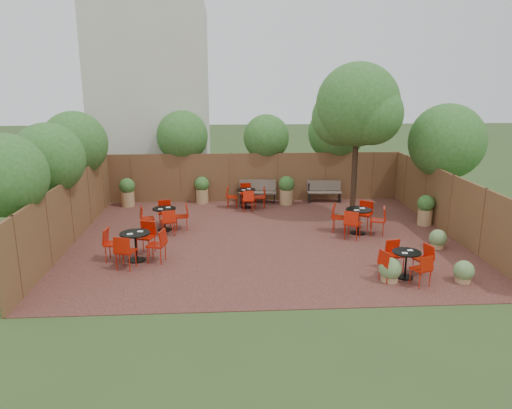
{
  "coord_description": "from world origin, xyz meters",
  "views": [
    {
      "loc": [
        -1.23,
        -14.73,
        4.96
      ],
      "look_at": [
        -0.26,
        0.5,
        1.0
      ],
      "focal_mm": 34.15,
      "sensor_mm": 36.0,
      "label": 1
    }
  ],
  "objects": [
    {
      "name": "courtyard_paving",
      "position": [
        0.0,
        0.0,
        0.01
      ],
      "size": [
        12.0,
        10.0,
        0.02
      ],
      "primitive_type": "cube",
      "color": "#3C1E18",
      "rests_on": "ground"
    },
    {
      "name": "overhang_foliage",
      "position": [
        -0.76,
        2.79,
        2.69
      ],
      "size": [
        15.7,
        10.54,
        2.67
      ],
      "color": "#2D6320",
      "rests_on": "ground"
    },
    {
      "name": "fence_right",
      "position": [
        6.0,
        0.0,
        1.0
      ],
      "size": [
        0.08,
        10.0,
        2.0
      ],
      "primitive_type": "cube",
      "color": "brown",
      "rests_on": "ground"
    },
    {
      "name": "low_shrubs",
      "position": [
        4.08,
        -2.91,
        0.3
      ],
      "size": [
        2.8,
        3.02,
        0.61
      ],
      "color": "#A88254",
      "rests_on": "courtyard_paving"
    },
    {
      "name": "fence_back",
      "position": [
        0.0,
        5.0,
        1.0
      ],
      "size": [
        12.0,
        0.08,
        2.0
      ],
      "primitive_type": "cube",
      "color": "brown",
      "rests_on": "ground"
    },
    {
      "name": "ground",
      "position": [
        0.0,
        0.0,
        0.0
      ],
      "size": [
        80.0,
        80.0,
        0.0
      ],
      "primitive_type": "plane",
      "color": "#354F23",
      "rests_on": "ground"
    },
    {
      "name": "park_bench_right",
      "position": [
        2.83,
        4.62,
        0.46
      ],
      "size": [
        1.41,
        0.54,
        0.86
      ],
      "rotation": [
        0.0,
        0.0,
        -0.07
      ],
      "color": "brown",
      "rests_on": "courtyard_paving"
    },
    {
      "name": "courtyard_tree",
      "position": [
        3.34,
        2.06,
        3.93
      ],
      "size": [
        2.96,
        2.89,
        5.51
      ],
      "rotation": [
        0.0,
        0.0,
        -0.11
      ],
      "color": "black",
      "rests_on": "courtyard_paving"
    },
    {
      "name": "planters",
      "position": [
        -0.3,
        3.69,
        0.62
      ],
      "size": [
        11.38,
        4.21,
        1.15
      ],
      "color": "#A88254",
      "rests_on": "courtyard_paving"
    },
    {
      "name": "park_bench_left",
      "position": [
        0.08,
        4.63,
        0.5
      ],
      "size": [
        1.55,
        0.66,
        0.93
      ],
      "rotation": [
        0.0,
        0.0,
        -0.12
      ],
      "color": "brown",
      "rests_on": "courtyard_paving"
    },
    {
      "name": "fence_left",
      "position": [
        -6.0,
        0.0,
        1.0
      ],
      "size": [
        0.08,
        10.0,
        2.0
      ],
      "primitive_type": "cube",
      "color": "brown",
      "rests_on": "ground"
    },
    {
      "name": "neighbour_building",
      "position": [
        -4.5,
        8.0,
        4.0
      ],
      "size": [
        5.0,
        4.0,
        8.0
      ],
      "primitive_type": "cube",
      "color": "beige",
      "rests_on": "ground"
    },
    {
      "name": "bistro_tables",
      "position": [
        -0.34,
        -0.01,
        0.47
      ],
      "size": [
        8.67,
        8.73,
        0.95
      ],
      "color": "black",
      "rests_on": "courtyard_paving"
    }
  ]
}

